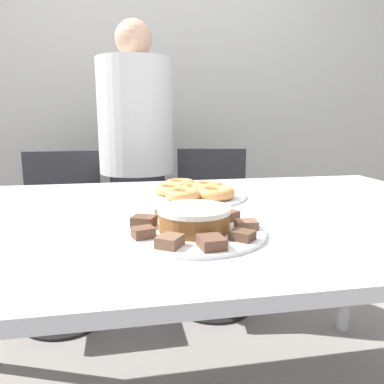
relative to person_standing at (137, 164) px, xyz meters
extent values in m
cube|color=beige|center=(0.16, 0.66, 0.51)|extent=(8.00, 0.05, 2.60)
cube|color=silver|center=(0.16, -0.99, -0.04)|extent=(1.75, 1.09, 0.03)
cylinder|color=silver|center=(0.98, -0.50, -0.42)|extent=(0.06, 0.06, 0.74)
cylinder|color=#383842|center=(0.00, 0.00, -0.42)|extent=(0.30, 0.30, 0.75)
cylinder|color=silver|center=(0.00, 0.00, 0.25)|extent=(0.40, 0.40, 0.59)
sphere|color=tan|center=(0.00, 0.00, 0.64)|extent=(0.19, 0.19, 0.19)
cylinder|color=black|center=(-0.40, -0.14, -0.79)|extent=(0.44, 0.44, 0.01)
cylinder|color=#262626|center=(-0.40, -0.14, -0.58)|extent=(0.06, 0.06, 0.39)
cube|color=#2D2D33|center=(-0.40, -0.14, -0.37)|extent=(0.44, 0.44, 0.04)
cube|color=#2D2D33|center=(-0.40, 0.06, -0.14)|extent=(0.40, 0.03, 0.42)
cylinder|color=black|center=(0.40, -0.14, -0.79)|extent=(0.44, 0.44, 0.01)
cylinder|color=#262626|center=(0.40, -0.14, -0.58)|extent=(0.06, 0.06, 0.39)
cube|color=#2D2D33|center=(0.40, -0.14, -0.37)|extent=(0.50, 0.50, 0.04)
cube|color=#2D2D33|center=(0.43, 0.06, -0.14)|extent=(0.40, 0.08, 0.42)
cylinder|color=white|center=(0.09, -1.20, -0.02)|extent=(0.34, 0.34, 0.01)
cylinder|color=white|center=(0.16, -0.78, -0.02)|extent=(0.38, 0.38, 0.01)
cylinder|color=brown|center=(0.09, -1.20, 0.01)|extent=(0.17, 0.17, 0.04)
cylinder|color=white|center=(0.09, -1.20, 0.04)|extent=(0.17, 0.17, 0.01)
cube|color=brown|center=(0.03, -1.09, 0.00)|extent=(0.06, 0.06, 0.02)
cube|color=#513828|center=(-0.03, -1.15, 0.00)|extent=(0.07, 0.07, 0.03)
cube|color=brown|center=(-0.03, -1.24, 0.00)|extent=(0.06, 0.05, 0.02)
cube|color=brown|center=(0.02, -1.31, 0.00)|extent=(0.07, 0.07, 0.02)
cube|color=brown|center=(0.10, -1.33, 0.00)|extent=(0.06, 0.06, 0.02)
cube|color=#513828|center=(0.18, -1.29, 0.00)|extent=(0.06, 0.06, 0.02)
cube|color=brown|center=(0.22, -1.21, 0.00)|extent=(0.05, 0.05, 0.02)
cube|color=brown|center=(0.19, -1.13, 0.00)|extent=(0.07, 0.07, 0.02)
cube|color=brown|center=(0.12, -1.08, 0.00)|extent=(0.05, 0.06, 0.02)
torus|color=#C68447|center=(0.16, -0.78, 0.00)|extent=(0.12, 0.12, 0.03)
torus|color=#D18E4C|center=(0.22, -0.87, 0.00)|extent=(0.13, 0.13, 0.04)
torus|color=#C68447|center=(0.22, -0.75, 0.00)|extent=(0.11, 0.11, 0.04)
torus|color=#D18E4C|center=(0.14, -0.67, 0.00)|extent=(0.11, 0.11, 0.03)
torus|color=tan|center=(0.09, -0.77, 0.00)|extent=(0.12, 0.12, 0.03)
torus|color=#D18E4C|center=(0.12, -0.86, 0.00)|extent=(0.12, 0.12, 0.03)
camera|label=1|loc=(-0.07, -2.04, 0.25)|focal=35.00mm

